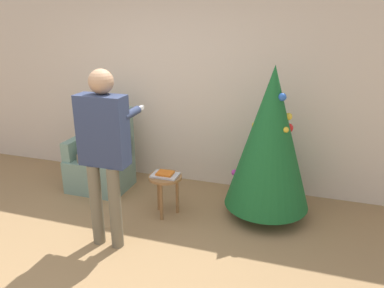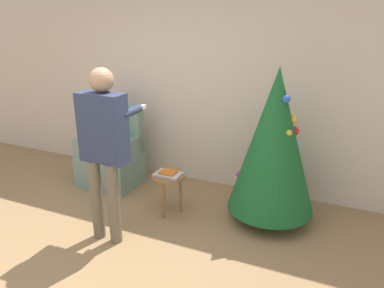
# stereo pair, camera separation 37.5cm
# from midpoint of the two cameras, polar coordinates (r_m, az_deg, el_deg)

# --- Properties ---
(ground_plane) EXTENTS (14.00, 14.00, 0.00)m
(ground_plane) POSITION_cam_midpoint_polar(r_m,az_deg,el_deg) (3.71, -18.01, -18.44)
(ground_plane) COLOR #99754C
(wall_back) EXTENTS (8.00, 0.06, 2.70)m
(wall_back) POSITION_cam_midpoint_polar(r_m,az_deg,el_deg) (4.98, -4.64, 9.25)
(wall_back) COLOR beige
(wall_back) RESTS_ON ground_plane
(christmas_tree) EXTENTS (0.94, 0.94, 1.72)m
(christmas_tree) POSITION_cam_midpoint_polar(r_m,az_deg,el_deg) (4.08, 9.29, 0.80)
(christmas_tree) COLOR brown
(christmas_tree) RESTS_ON ground_plane
(armchair) EXTENTS (0.74, 0.61, 1.07)m
(armchair) POSITION_cam_midpoint_polar(r_m,az_deg,el_deg) (5.13, -15.70, -2.46)
(armchair) COLOR gray
(armchair) RESTS_ON ground_plane
(person_seated) EXTENTS (0.36, 0.46, 1.25)m
(person_seated) POSITION_cam_midpoint_polar(r_m,az_deg,el_deg) (5.00, -16.21, 0.72)
(person_seated) COLOR #6B604C
(person_seated) RESTS_ON ground_plane
(person_standing) EXTENTS (0.48, 0.57, 1.75)m
(person_standing) POSITION_cam_midpoint_polar(r_m,az_deg,el_deg) (3.64, -16.20, 0.08)
(person_standing) COLOR #6B604C
(person_standing) RESTS_ON ground_plane
(side_stool) EXTENTS (0.38, 0.38, 0.48)m
(side_stool) POSITION_cam_midpoint_polar(r_m,az_deg,el_deg) (4.28, -6.60, -5.92)
(side_stool) COLOR olive
(side_stool) RESTS_ON ground_plane
(laptop) EXTENTS (0.30, 0.21, 0.02)m
(laptop) POSITION_cam_midpoint_polar(r_m,az_deg,el_deg) (4.24, -6.65, -4.77)
(laptop) COLOR silver
(laptop) RESTS_ON side_stool
(book) EXTENTS (0.18, 0.15, 0.02)m
(book) POSITION_cam_midpoint_polar(r_m,az_deg,el_deg) (4.23, -6.66, -4.50)
(book) COLOR orange
(book) RESTS_ON laptop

